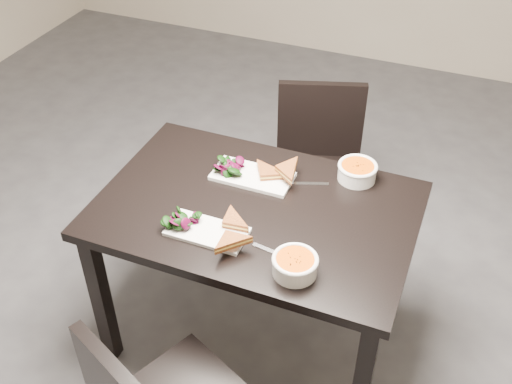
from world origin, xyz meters
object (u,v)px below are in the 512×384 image
table (256,226)px  soup_bowl_far (357,171)px  soup_bowl_near (295,264)px  chair_far (319,161)px  plate_near (207,232)px  plate_far (253,176)px

table → soup_bowl_far: size_ratio=7.57×
table → soup_bowl_near: size_ratio=7.68×
chair_far → soup_bowl_far: size_ratio=5.36×
soup_bowl_near → chair_far: bearing=101.7°
plate_near → soup_bowl_far: 0.66m
chair_far → soup_bowl_far: 0.59m
table → plate_far: bearing=116.2°
chair_far → soup_bowl_far: bearing=-75.5°
soup_bowl_far → soup_bowl_near: bearing=-96.1°
chair_far → soup_bowl_far: chair_far is taller
table → plate_far: (-0.08, 0.16, 0.11)m
table → soup_bowl_far: soup_bowl_far is taller
chair_far → plate_far: chair_far is taller
chair_far → plate_near: size_ratio=2.94×
table → soup_bowl_near: 0.39m
table → soup_bowl_near: (0.25, -0.27, 0.14)m
table → soup_bowl_near: bearing=-47.5°
plate_near → soup_bowl_near: bearing=-10.7°
plate_near → plate_far: 0.37m
table → chair_far: size_ratio=1.41×
table → soup_bowl_far: bearing=45.0°
plate_far → soup_bowl_far: size_ratio=2.03×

